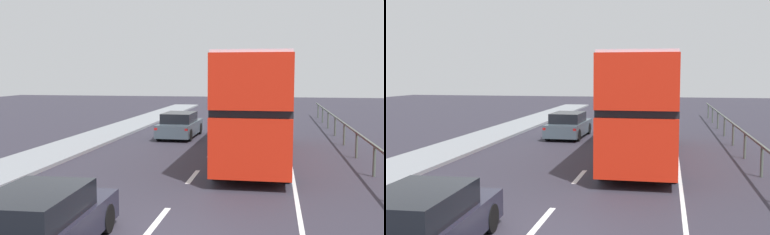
# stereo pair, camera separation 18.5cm
# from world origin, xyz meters

# --- Properties ---
(lane_paint_markings) EXTENTS (3.48, 46.00, 0.01)m
(lane_paint_markings) POSITION_xyz_m (2.09, 8.83, 0.00)
(lane_paint_markings) COLOR silver
(lane_paint_markings) RESTS_ON ground
(bridge_side_railing) EXTENTS (0.10, 42.00, 1.10)m
(bridge_side_railing) POSITION_xyz_m (6.06, 9.00, 0.89)
(bridge_side_railing) COLOR #4A5249
(bridge_side_railing) RESTS_ON ground
(double_decker_bus_red) EXTENTS (2.61, 11.47, 4.21)m
(double_decker_bus_red) POSITION_xyz_m (1.99, 10.11, 2.26)
(double_decker_bus_red) COLOR red
(double_decker_bus_red) RESTS_ON ground
(hatchback_car_near) EXTENTS (1.94, 4.45, 1.35)m
(hatchback_car_near) POSITION_xyz_m (-1.64, -1.22, 0.65)
(hatchback_car_near) COLOR #21202F
(hatchback_car_near) RESTS_ON ground
(sedan_car_ahead) EXTENTS (1.90, 4.33, 1.38)m
(sedan_car_ahead) POSITION_xyz_m (-2.40, 15.62, 0.66)
(sedan_car_ahead) COLOR #404E58
(sedan_car_ahead) RESTS_ON ground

